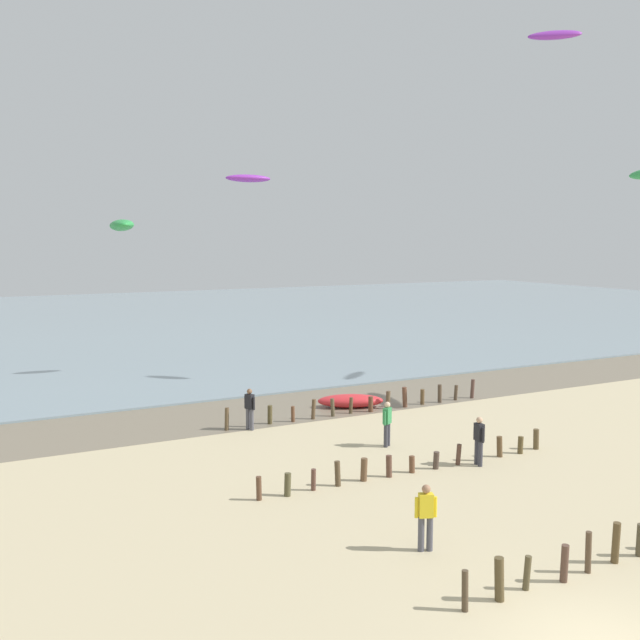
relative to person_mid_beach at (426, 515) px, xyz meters
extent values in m
cube|color=#7A6D59|center=(0.44, 15.30, -0.91)|extent=(120.00, 5.58, 0.01)
cube|color=#7F939E|center=(0.44, 53.09, -0.87)|extent=(160.00, 70.00, 0.10)
cylinder|color=#4D3E2D|center=(-0.96, -2.75, -0.48)|extent=(0.15, 0.18, 0.89)
cylinder|color=brown|center=(-0.04, -2.76, -0.43)|extent=(0.24, 0.21, 0.98)
cylinder|color=brown|center=(0.84, -2.67, -0.53)|extent=(0.19, 0.17, 0.79)
cylinder|color=brown|center=(1.84, -2.79, -0.47)|extent=(0.20, 0.22, 0.90)
cylinder|color=brown|center=(2.68, -2.72, -0.41)|extent=(0.18, 0.16, 1.02)
cylinder|color=brown|center=(3.66, -2.66, -0.41)|extent=(0.21, 0.23, 1.03)
cylinder|color=#4B432F|center=(4.50, -2.68, -0.50)|extent=(0.21, 0.21, 0.84)
cylinder|color=brown|center=(-2.38, 5.11, -0.55)|extent=(0.18, 0.17, 0.73)
cylinder|color=#4D482E|center=(-1.47, 5.05, -0.57)|extent=(0.23, 0.22, 0.72)
cylinder|color=brown|center=(-0.56, 5.10, -0.58)|extent=(0.16, 0.18, 0.69)
cylinder|color=brown|center=(0.30, 5.12, -0.52)|extent=(0.20, 0.22, 0.81)
cylinder|color=brown|center=(1.28, 5.13, -0.54)|extent=(0.23, 0.23, 0.75)
cylinder|color=brown|center=(2.21, 5.09, -0.56)|extent=(0.20, 0.22, 0.72)
cylinder|color=brown|center=(3.13, 5.10, -0.64)|extent=(0.19, 0.22, 0.57)
cylinder|color=#493B32|center=(4.07, 5.04, -0.62)|extent=(0.21, 0.22, 0.60)
cylinder|color=brown|center=(5.03, 5.05, -0.56)|extent=(0.19, 0.19, 0.73)
cylinder|color=brown|center=(5.92, 5.09, -0.58)|extent=(0.19, 0.17, 0.69)
cylinder|color=brown|center=(6.90, 5.09, -0.55)|extent=(0.23, 0.21, 0.75)
cylinder|color=brown|center=(7.86, 5.05, -0.61)|extent=(0.23, 0.21, 0.64)
cylinder|color=brown|center=(8.74, 5.18, -0.54)|extent=(0.24, 0.22, 0.77)
cylinder|color=brown|center=(-0.57, 12.93, -0.45)|extent=(0.20, 0.17, 0.94)
cylinder|color=brown|center=(0.43, 12.98, -0.55)|extent=(0.19, 0.18, 0.75)
cylinder|color=#4E4429|center=(1.38, 13.02, -0.52)|extent=(0.21, 0.23, 0.81)
cylinder|color=brown|center=(2.39, 12.90, -0.58)|extent=(0.17, 0.17, 0.68)
cylinder|color=brown|center=(3.38, 12.90, -0.48)|extent=(0.21, 0.20, 0.88)
cylinder|color=brown|center=(4.34, 12.95, -0.52)|extent=(0.21, 0.18, 0.80)
cylinder|color=brown|center=(5.32, 13.02, -0.56)|extent=(0.18, 0.17, 0.73)
cylinder|color=brown|center=(6.26, 12.88, -0.57)|extent=(0.22, 0.22, 0.70)
cylinder|color=brown|center=(7.26, 13.00, -0.51)|extent=(0.23, 0.20, 0.83)
cylinder|color=brown|center=(8.13, 12.93, -0.45)|extent=(0.25, 0.23, 0.95)
cylinder|color=brown|center=(9.17, 12.98, -0.55)|extent=(0.21, 0.21, 0.73)
cylinder|color=#4D3E2F|center=(10.13, 12.92, -0.48)|extent=(0.23, 0.22, 0.89)
cylinder|color=#4C3D2D|center=(11.14, 12.98, -0.55)|extent=(0.20, 0.19, 0.75)
cylinder|color=#513931|center=(12.13, 12.95, -0.45)|extent=(0.22, 0.19, 0.94)
cylinder|color=#4C4C56|center=(-0.10, 0.04, -0.48)|extent=(0.16, 0.16, 0.88)
cylinder|color=#4C4C56|center=(0.10, -0.04, -0.48)|extent=(0.16, 0.16, 0.88)
cube|color=yellow|center=(0.00, 0.00, 0.26)|extent=(0.42, 0.34, 0.60)
sphere|color=#9E7051|center=(0.00, 0.00, 0.68)|extent=(0.22, 0.22, 0.22)
cylinder|color=yellow|center=(-0.22, 0.09, 0.21)|extent=(0.09, 0.09, 0.52)
cylinder|color=yellow|center=(0.22, -0.09, 0.21)|extent=(0.09, 0.09, 0.52)
cylinder|color=#4C4C56|center=(0.24, 12.66, -0.48)|extent=(0.16, 0.16, 0.88)
cylinder|color=#4C4C56|center=(0.33, 12.46, -0.48)|extent=(0.16, 0.16, 0.88)
cube|color=black|center=(0.29, 12.56, 0.26)|extent=(0.35, 0.42, 0.60)
sphere|color=brown|center=(0.29, 12.56, 0.68)|extent=(0.22, 0.22, 0.22)
cylinder|color=black|center=(0.19, 12.78, 0.21)|extent=(0.09, 0.09, 0.52)
cylinder|color=black|center=(0.39, 12.34, 0.21)|extent=(0.09, 0.09, 0.52)
cylinder|color=#383842|center=(5.58, 4.56, -0.48)|extent=(0.16, 0.16, 0.88)
cylinder|color=#383842|center=(5.60, 4.78, -0.48)|extent=(0.16, 0.16, 0.88)
cube|color=black|center=(5.59, 4.67, 0.26)|extent=(0.26, 0.38, 0.60)
sphere|color=tan|center=(5.59, 4.67, 0.68)|extent=(0.22, 0.22, 0.22)
cylinder|color=black|center=(5.56, 4.43, 0.21)|extent=(0.09, 0.09, 0.52)
cylinder|color=black|center=(5.62, 4.91, 0.21)|extent=(0.09, 0.09, 0.52)
cylinder|color=#383842|center=(4.10, 8.08, -0.48)|extent=(0.16, 0.16, 0.88)
cylinder|color=#383842|center=(3.92, 7.96, -0.48)|extent=(0.16, 0.16, 0.88)
cube|color=#338C4C|center=(4.01, 8.02, 0.26)|extent=(0.42, 0.39, 0.60)
sphere|color=beige|center=(4.01, 8.02, 0.68)|extent=(0.22, 0.22, 0.22)
cylinder|color=#338C4C|center=(4.21, 8.16, 0.21)|extent=(0.09, 0.09, 0.52)
cylinder|color=#338C4C|center=(3.81, 7.89, 0.21)|extent=(0.09, 0.09, 0.52)
ellipsoid|color=red|center=(5.87, 14.04, -0.61)|extent=(3.22, 2.26, 0.61)
ellipsoid|color=green|center=(-3.77, 16.59, 7.41)|extent=(1.36, 3.12, 0.54)
ellipsoid|color=purple|center=(17.40, 13.65, 17.05)|extent=(2.59, 2.46, 0.75)
ellipsoid|color=purple|center=(4.42, 22.85, 10.12)|extent=(2.60, 1.06, 0.45)
camera|label=1|loc=(-10.13, -13.87, 6.86)|focal=39.79mm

